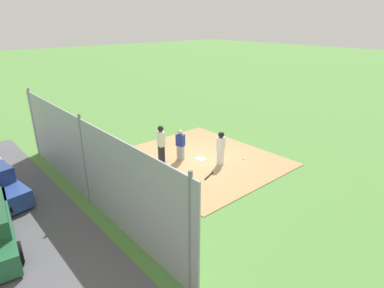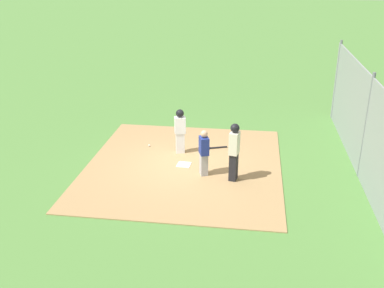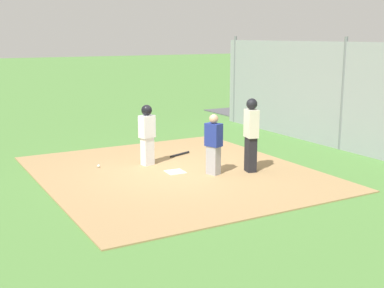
# 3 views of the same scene
# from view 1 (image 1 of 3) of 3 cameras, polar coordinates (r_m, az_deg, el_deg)

# --- Properties ---
(ground_plane) EXTENTS (140.00, 140.00, 0.00)m
(ground_plane) POSITION_cam_1_polar(r_m,az_deg,el_deg) (15.37, 1.56, -2.81)
(ground_plane) COLOR #51843D
(dirt_infield) EXTENTS (7.20, 6.40, 0.03)m
(dirt_infield) POSITION_cam_1_polar(r_m,az_deg,el_deg) (15.36, 1.56, -2.76)
(dirt_infield) COLOR #A88456
(dirt_infield) RESTS_ON ground_plane
(home_plate) EXTENTS (0.47, 0.47, 0.02)m
(home_plate) POSITION_cam_1_polar(r_m,az_deg,el_deg) (15.35, 1.56, -2.68)
(home_plate) COLOR white
(home_plate) RESTS_ON dirt_infield
(catcher) EXTENTS (0.45, 0.37, 1.49)m
(catcher) POSITION_cam_1_polar(r_m,az_deg,el_deg) (15.04, -2.08, -0.09)
(catcher) COLOR #9E9EA3
(catcher) RESTS_ON dirt_infield
(umpire) EXTENTS (0.43, 0.34, 1.84)m
(umpire) POSITION_cam_1_polar(r_m,az_deg,el_deg) (14.60, -5.55, 0.06)
(umpire) COLOR black
(umpire) RESTS_ON dirt_infield
(runner) EXTENTS (0.34, 0.43, 1.60)m
(runner) POSITION_cam_1_polar(r_m,az_deg,el_deg) (14.53, 5.17, -0.38)
(runner) COLOR silver
(runner) RESTS_ON dirt_infield
(baseball_bat) EXTENTS (0.32, 0.74, 0.06)m
(baseball_bat) POSITION_cam_1_polar(r_m,az_deg,el_deg) (13.72, 3.04, -5.69)
(baseball_bat) COLOR black
(baseball_bat) RESTS_ON dirt_infield
(baseball) EXTENTS (0.07, 0.07, 0.07)m
(baseball) POSITION_cam_1_polar(r_m,az_deg,el_deg) (15.48, 9.21, -2.64)
(baseball) COLOR white
(baseball) RESTS_ON dirt_infield
(backstop_fence) EXTENTS (12.00, 0.10, 3.35)m
(backstop_fence) POSITION_cam_1_polar(r_m,az_deg,el_deg) (11.94, -18.57, -2.97)
(backstop_fence) COLOR #93999E
(backstop_fence) RESTS_ON ground_plane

